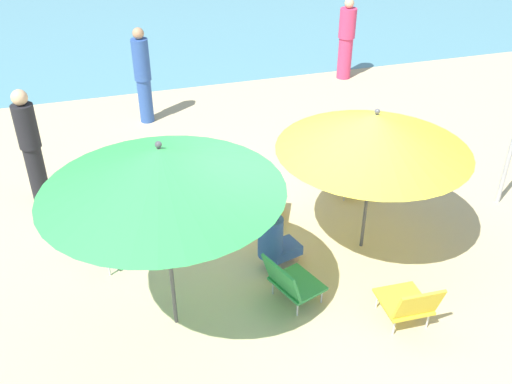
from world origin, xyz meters
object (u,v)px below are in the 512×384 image
Objects in this scene: beach_chair_d at (352,168)px; person_c at (274,238)px; beach_chair_e at (106,233)px; beach_chair_b at (410,303)px; umbrella_yellow at (375,132)px; swim_ring at (166,244)px; person_a at (31,147)px; person_b at (346,39)px; person_d at (143,76)px; umbrella_green at (161,170)px; beach_chair_c at (258,199)px; beach_chair_a at (290,281)px.

person_c reaches higher than beach_chair_d.
beach_chair_b is at bearing 25.85° from beach_chair_e.
umbrella_yellow is 2.79m from swim_ring.
beach_chair_e is 1.76m from person_a.
person_d is at bearing 159.53° from person_b.
person_c is (1.24, 0.54, -1.37)m from umbrella_green.
beach_chair_c is 1.02m from person_c.
beach_chair_b is at bearing -123.65° from person_a.
umbrella_yellow is 1.31× the size of person_d.
person_b is (3.38, 6.00, 0.51)m from beach_chair_a.
person_c is (0.03, 0.61, 0.13)m from beach_chair_a.
umbrella_yellow reaches higher than person_d.
umbrella_yellow is 3.29× the size of beach_chair_a.
beach_chair_e reaches higher than beach_chair_d.
beach_chair_d reaches higher than beach_chair_c.
beach_chair_c is 0.43× the size of person_d.
beach_chair_b is at bearing -43.88° from beach_chair_c.
person_d is at bearing 85.31° from umbrella_green.
person_d reaches higher than beach_chair_d.
person_c is at bearing 67.98° from beach_chair_a.
beach_chair_a is 0.41× the size of person_b.
umbrella_yellow reaches higher than beach_chair_d.
umbrella_green is 1.37× the size of person_b.
person_b is (4.58, 5.93, -0.99)m from umbrella_green.
person_a is at bearing -147.64° from person_d.
person_a reaches higher than swim_ring.
beach_chair_b reaches higher than swim_ring.
beach_chair_c is 3.01m from person_a.
beach_chair_c is at bearing -73.40° from beach_chair_d.
person_a is 0.98× the size of person_d.
umbrella_yellow is 1.85m from beach_chair_c.
beach_chair_a is 0.62m from person_c.
person_a is at bearing -98.63° from beach_chair_d.
umbrella_green reaches higher than beach_chair_b.
beach_chair_c is 0.44× the size of person_a.
beach_chair_d is (1.46, 0.32, 0.03)m from beach_chair_c.
umbrella_green reaches higher than beach_chair_d.
umbrella_yellow is 3.08× the size of beach_chair_e.
umbrella_yellow is 4.47× the size of swim_ring.
umbrella_green is at bearing -160.88° from person_b.
beach_chair_b is 0.87× the size of beach_chair_e.
person_c reaches higher than beach_chair_b.
umbrella_yellow is at bearing -109.25° from person_a.
person_d is (0.41, 4.99, -0.96)m from umbrella_green.
person_a is at bearing 112.17° from beach_chair_a.
beach_chair_d is 0.41× the size of person_a.
beach_chair_c is 0.44× the size of person_b.
beach_chair_d is 3.98m from person_d.
beach_chair_b is 2.67m from beach_chair_d.
person_b is (5.13, 4.64, 0.45)m from beach_chair_e.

